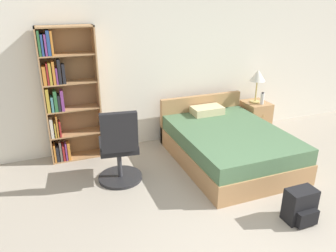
% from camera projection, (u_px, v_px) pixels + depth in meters
% --- Properties ---
extents(wall_back, '(9.00, 0.06, 2.60)m').
position_uv_depth(wall_back, '(162.00, 63.00, 5.17)').
color(wall_back, silver).
rests_on(wall_back, ground_plane).
extents(bookshelf, '(0.76, 0.27, 1.93)m').
position_uv_depth(bookshelf, '(65.00, 96.00, 4.62)').
color(bookshelf, '#AD7F51').
rests_on(bookshelf, ground_plane).
extents(bed, '(1.43, 1.95, 0.76)m').
position_uv_depth(bed, '(227.00, 144.00, 4.83)').
color(bed, '#AD7F51').
rests_on(bed, ground_plane).
extents(office_chair, '(0.59, 0.64, 1.04)m').
position_uv_depth(office_chair, '(119.00, 150.00, 4.17)').
color(office_chair, '#232326').
rests_on(office_chair, ground_plane).
extents(nightstand, '(0.41, 0.49, 0.57)m').
position_uv_depth(nightstand, '(255.00, 118.00, 5.77)').
color(nightstand, '#AD7F51').
rests_on(nightstand, ground_plane).
extents(table_lamp, '(0.26, 0.26, 0.57)m').
position_uv_depth(table_lamp, '(258.00, 77.00, 5.50)').
color(table_lamp, tan).
rests_on(table_lamp, nightstand).
extents(water_bottle, '(0.06, 0.06, 0.21)m').
position_uv_depth(water_bottle, '(262.00, 99.00, 5.53)').
color(water_bottle, silver).
rests_on(water_bottle, nightstand).
extents(backpack_black, '(0.33, 0.27, 0.38)m').
position_uv_depth(backpack_black, '(301.00, 206.00, 3.55)').
color(backpack_black, black).
rests_on(backpack_black, ground_plane).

